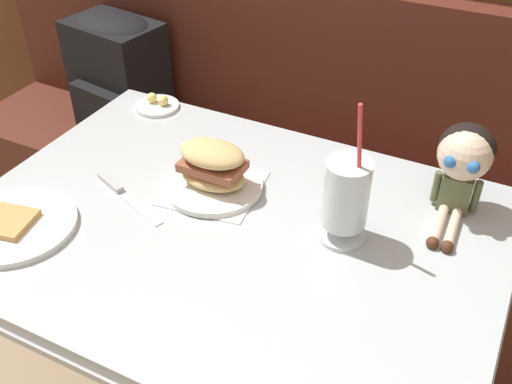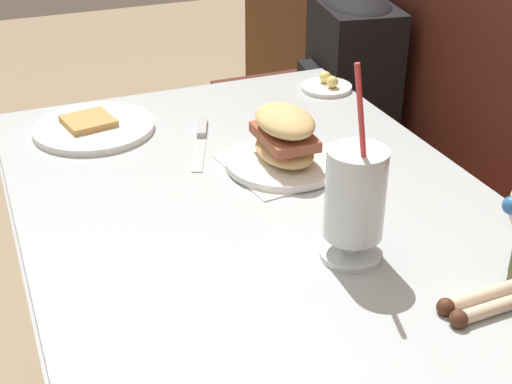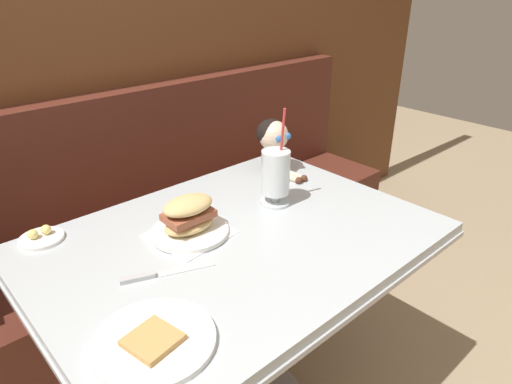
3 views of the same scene
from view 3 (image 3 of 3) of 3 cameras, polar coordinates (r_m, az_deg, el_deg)
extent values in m
cube|color=brown|center=(1.87, -21.15, 17.83)|extent=(4.40, 0.08, 2.40)
cube|color=#512319|center=(2.00, -13.43, -11.39)|extent=(2.60, 0.48, 0.45)
cube|color=#512319|center=(1.90, -17.83, 3.52)|extent=(2.60, 0.10, 0.55)
cube|color=#B2BCC1|center=(1.30, -2.58, -6.06)|extent=(1.10, 0.80, 0.03)
cube|color=#B7BABF|center=(1.31, -2.56, -6.91)|extent=(1.11, 0.81, 0.02)
cylinder|color=#A5A8AD|center=(1.52, -2.30, -17.56)|extent=(0.14, 0.14, 0.65)
cylinder|color=white|center=(0.98, -12.67, -17.78)|extent=(0.25, 0.25, 0.01)
cube|color=tan|center=(0.96, -12.87, -17.66)|extent=(0.11, 0.11, 0.01)
cylinder|color=silver|center=(1.46, 2.40, -1.27)|extent=(0.10, 0.10, 0.01)
cylinder|color=silver|center=(1.45, 2.41, -0.57)|extent=(0.03, 0.03, 0.03)
cylinder|color=silver|center=(1.42, 2.48, 2.50)|extent=(0.09, 0.09, 0.14)
cylinder|color=#E0DB6B|center=(1.42, 2.47, 2.04)|extent=(0.08, 0.08, 0.12)
cylinder|color=#DB383D|center=(1.39, 3.26, 6.26)|extent=(0.02, 0.04, 0.22)
cube|color=white|center=(1.31, -8.28, -5.22)|extent=(0.22, 0.22, 0.00)
cylinder|color=white|center=(1.31, -8.30, -4.92)|extent=(0.22, 0.22, 0.01)
ellipsoid|color=tan|center=(1.29, -8.37, -3.99)|extent=(0.15, 0.10, 0.04)
cube|color=#995138|center=(1.28, -8.45, -2.90)|extent=(0.14, 0.09, 0.02)
ellipsoid|color=tan|center=(1.26, -8.55, -1.63)|extent=(0.15, 0.10, 0.04)
cylinder|color=white|center=(1.40, -25.34, -5.30)|extent=(0.12, 0.12, 0.01)
sphere|color=#F4E07A|center=(1.39, -26.24, -4.78)|extent=(0.03, 0.03, 0.03)
sphere|color=#F4E07A|center=(1.40, -24.88, -4.31)|extent=(0.03, 0.03, 0.03)
cube|color=silver|center=(1.17, -8.61, -9.52)|extent=(0.14, 0.07, 0.00)
cube|color=#B2B5BA|center=(1.15, -14.65, -10.40)|extent=(0.09, 0.05, 0.01)
cube|color=#5B6642|center=(1.69, 2.15, 3.99)|extent=(0.07, 0.04, 0.08)
sphere|color=beige|center=(1.65, 2.20, 7.12)|extent=(0.11, 0.11, 0.11)
ellipsoid|color=black|center=(1.66, 1.91, 7.48)|extent=(0.12, 0.11, 0.10)
sphere|color=#2D6BB2|center=(1.60, 2.92, 6.68)|extent=(0.03, 0.03, 0.03)
sphere|color=#2D6BB2|center=(1.63, 3.98, 7.03)|extent=(0.03, 0.03, 0.03)
cylinder|color=beige|center=(1.64, 3.81, 2.05)|extent=(0.02, 0.12, 0.02)
cylinder|color=beige|center=(1.66, 4.46, 2.32)|extent=(0.02, 0.12, 0.02)
sphere|color=#4C2819|center=(1.60, 5.39, 1.42)|extent=(0.03, 0.03, 0.03)
sphere|color=#4C2819|center=(1.62, 6.04, 1.70)|extent=(0.03, 0.03, 0.03)
cylinder|color=#5B6642|center=(1.66, 1.17, 3.75)|extent=(0.02, 0.02, 0.07)
cylinder|color=#5B6642|center=(1.71, 3.10, 4.48)|extent=(0.02, 0.02, 0.07)
camera|label=1|loc=(1.18, 51.53, 23.19)|focal=42.01mm
camera|label=2|loc=(1.78, 36.07, 20.21)|focal=51.49mm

